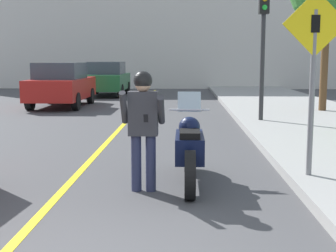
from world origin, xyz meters
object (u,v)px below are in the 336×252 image
person_biker (143,119)px  traffic_light (263,27)px  motorcycle (189,149)px  crossing_sign (313,66)px  parked_car_red (62,84)px  parked_car_green (107,79)px

person_biker → traffic_light: (2.67, 6.53, 1.66)m
motorcycle → traffic_light: (2.03, 6.13, 2.16)m
crossing_sign → parked_car_red: 12.82m
person_biker → traffic_light: bearing=67.8°
person_biker → parked_car_green: (-3.25, 16.94, -0.15)m
person_biker → traffic_light: 7.25m
traffic_light → motorcycle: bearing=-108.4°
motorcycle → parked_car_green: parked_car_green is taller
motorcycle → traffic_light: traffic_light is taller
parked_car_green → traffic_light: bearing=-60.4°
motorcycle → parked_car_red: parked_car_red is taller
parked_car_green → parked_car_red: bearing=-98.8°
motorcycle → crossing_sign: (1.72, -0.04, 1.20)m
traffic_light → parked_car_red: traffic_light is taller
motorcycle → crossing_sign: 2.10m
motorcycle → crossing_sign: bearing=-1.3°
traffic_light → parked_car_red: size_ratio=0.86×
motorcycle → person_biker: (-0.63, -0.40, 0.49)m
parked_car_red → person_biker: bearing=-70.2°
person_biker → crossing_sign: 2.49m
traffic_light → crossing_sign: bearing=-92.9°
motorcycle → parked_car_red: size_ratio=0.52×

